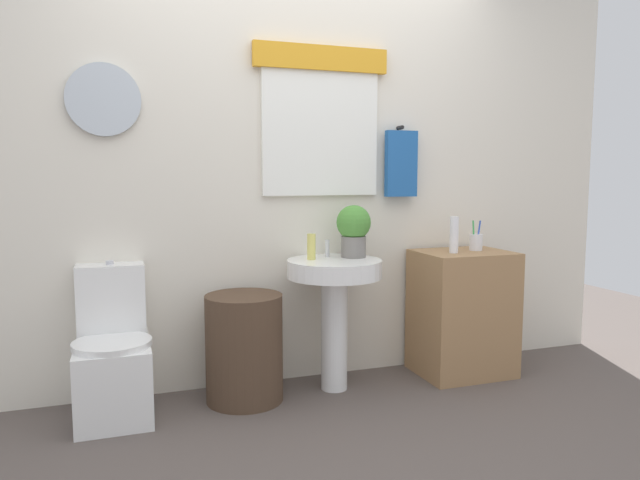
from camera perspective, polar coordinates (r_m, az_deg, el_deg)
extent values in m
plane|color=#564C47|center=(2.67, 4.28, -20.83)|extent=(8.00, 8.00, 0.00)
cube|color=silver|center=(3.46, -3.18, 7.65)|extent=(4.40, 0.10, 2.60)
cube|color=white|center=(3.47, 0.07, 10.44)|extent=(0.71, 0.03, 0.73)
cube|color=gold|center=(3.51, 0.16, 17.40)|extent=(0.81, 0.04, 0.14)
cylinder|color=silver|center=(3.28, -20.45, 12.75)|extent=(0.37, 0.03, 0.37)
cylinder|color=black|center=(3.65, 7.86, 10.85)|extent=(0.02, 0.06, 0.02)
cube|color=#235BA3|center=(3.63, 7.95, 7.40)|extent=(0.20, 0.05, 0.40)
cube|color=white|center=(3.20, -19.53, -12.79)|extent=(0.36, 0.50, 0.38)
cylinder|color=white|center=(3.08, -19.68, -9.53)|extent=(0.38, 0.38, 0.03)
cube|color=white|center=(3.27, -19.76, -5.52)|extent=(0.34, 0.18, 0.38)
cylinder|color=silver|center=(3.23, -19.89, -2.08)|extent=(0.04, 0.04, 0.02)
cylinder|color=#4C3828|center=(3.23, -7.43, -10.43)|extent=(0.42, 0.42, 0.58)
cylinder|color=white|center=(3.36, 1.40, -9.13)|extent=(0.15, 0.15, 0.65)
cylinder|color=white|center=(3.28, 1.42, -2.81)|extent=(0.54, 0.54, 0.10)
cylinder|color=silver|center=(3.37, 0.71, -0.83)|extent=(0.03, 0.03, 0.10)
cube|color=#9E754C|center=(3.71, 13.75, -6.92)|extent=(0.55, 0.44, 0.76)
cylinder|color=#DBD166|center=(3.27, -0.85, -0.66)|extent=(0.05, 0.05, 0.15)
cylinder|color=slate|center=(3.37, 3.30, -0.66)|extent=(0.14, 0.14, 0.12)
sphere|color=#4C8E38|center=(3.35, 3.31, 1.73)|extent=(0.20, 0.20, 0.20)
cylinder|color=white|center=(3.55, 12.99, 0.51)|extent=(0.05, 0.05, 0.22)
cylinder|color=silver|center=(3.71, 15.02, -0.22)|extent=(0.08, 0.08, 0.10)
cylinder|color=blue|center=(3.72, 15.24, 0.49)|extent=(0.01, 0.04, 0.18)
cylinder|color=green|center=(3.70, 14.81, 0.46)|extent=(0.01, 0.03, 0.18)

